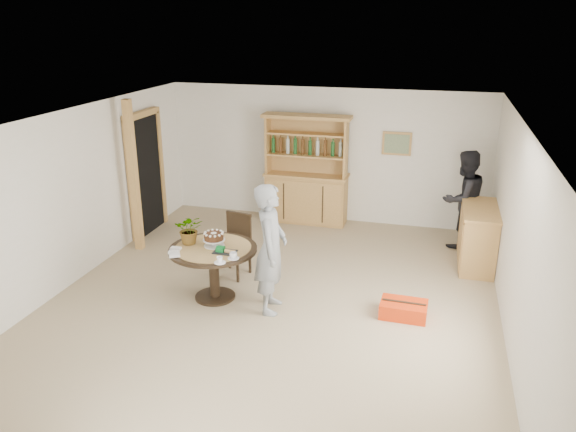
# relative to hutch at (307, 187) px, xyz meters

# --- Properties ---
(ground) EXTENTS (7.00, 7.00, 0.00)m
(ground) POSITION_rel_hutch_xyz_m (0.30, -3.24, -0.69)
(ground) COLOR tan
(ground) RESTS_ON ground
(room_shell) EXTENTS (6.04, 7.04, 2.52)m
(room_shell) POSITION_rel_hutch_xyz_m (0.30, -3.23, 1.05)
(room_shell) COLOR white
(room_shell) RESTS_ON ground
(doorway) EXTENTS (0.13, 1.10, 2.18)m
(doorway) POSITION_rel_hutch_xyz_m (-2.63, -1.24, 0.42)
(doorway) COLOR black
(doorway) RESTS_ON ground
(pine_post) EXTENTS (0.12, 0.12, 2.50)m
(pine_post) POSITION_rel_hutch_xyz_m (-2.40, -2.04, 0.56)
(pine_post) COLOR tan
(pine_post) RESTS_ON ground
(hutch) EXTENTS (1.62, 0.54, 2.04)m
(hutch) POSITION_rel_hutch_xyz_m (0.00, 0.00, 0.00)
(hutch) COLOR #B4844C
(hutch) RESTS_ON ground
(sideboard) EXTENTS (0.54, 1.26, 0.94)m
(sideboard) POSITION_rel_hutch_xyz_m (3.04, -1.24, -0.22)
(sideboard) COLOR #B4844C
(sideboard) RESTS_ON ground
(dining_table) EXTENTS (1.20, 1.20, 0.76)m
(dining_table) POSITION_rel_hutch_xyz_m (-0.51, -3.35, -0.08)
(dining_table) COLOR black
(dining_table) RESTS_ON ground
(dining_chair) EXTENTS (0.49, 0.49, 0.95)m
(dining_chair) POSITION_rel_hutch_xyz_m (-0.49, -2.52, -0.15)
(dining_chair) COLOR black
(dining_chair) RESTS_ON ground
(birthday_cake) EXTENTS (0.30, 0.30, 0.20)m
(birthday_cake) POSITION_rel_hutch_xyz_m (-0.51, -3.30, 0.19)
(birthday_cake) COLOR white
(birthday_cake) RESTS_ON dining_table
(flower_vase) EXTENTS (0.47, 0.44, 0.42)m
(flower_vase) POSITION_rel_hutch_xyz_m (-0.86, -3.30, 0.28)
(flower_vase) COLOR #3F7233
(flower_vase) RESTS_ON dining_table
(gift_tray) EXTENTS (0.30, 0.20, 0.08)m
(gift_tray) POSITION_rel_hutch_xyz_m (-0.29, -3.47, 0.10)
(gift_tray) COLOR black
(gift_tray) RESTS_ON dining_table
(coffee_cup_a) EXTENTS (0.15, 0.15, 0.09)m
(coffee_cup_a) POSITION_rel_hutch_xyz_m (-0.11, -3.63, 0.11)
(coffee_cup_a) COLOR white
(coffee_cup_a) RESTS_ON dining_table
(coffee_cup_b) EXTENTS (0.15, 0.15, 0.08)m
(coffee_cup_b) POSITION_rel_hutch_xyz_m (-0.23, -3.80, 0.11)
(coffee_cup_b) COLOR white
(coffee_cup_b) RESTS_ON dining_table
(napkins) EXTENTS (0.24, 0.33, 0.03)m
(napkins) POSITION_rel_hutch_xyz_m (-0.92, -3.66, 0.09)
(napkins) COLOR white
(napkins) RESTS_ON dining_table
(teen_boy) EXTENTS (0.50, 0.69, 1.74)m
(teen_boy) POSITION_rel_hutch_xyz_m (0.34, -3.45, 0.18)
(teen_boy) COLOR gray
(teen_boy) RESTS_ON ground
(adult_person) EXTENTS (1.03, 1.01, 1.67)m
(adult_person) POSITION_rel_hutch_xyz_m (2.80, -0.52, 0.14)
(adult_person) COLOR black
(adult_person) RESTS_ON ground
(red_suitcase) EXTENTS (0.61, 0.42, 0.21)m
(red_suitcase) POSITION_rel_hutch_xyz_m (2.07, -3.19, -0.59)
(red_suitcase) COLOR red
(red_suitcase) RESTS_ON ground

